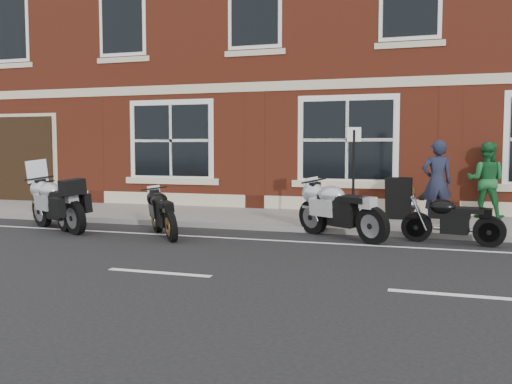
% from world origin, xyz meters
% --- Properties ---
extents(ground, '(80.00, 80.00, 0.00)m').
position_xyz_m(ground, '(0.00, 0.00, 0.00)').
color(ground, black).
rests_on(ground, ground).
extents(sidewalk, '(30.00, 3.00, 0.12)m').
position_xyz_m(sidewalk, '(0.00, 3.00, 0.06)').
color(sidewalk, slate).
rests_on(sidewalk, ground).
extents(kerb, '(30.00, 0.16, 0.12)m').
position_xyz_m(kerb, '(0.00, 1.42, 0.06)').
color(kerb, slate).
rests_on(kerb, ground).
extents(pub_building, '(24.00, 12.00, 12.00)m').
position_xyz_m(pub_building, '(0.00, 10.50, 6.00)').
color(pub_building, maroon).
rests_on(pub_building, ground).
extents(moto_touring_silver, '(2.09, 1.21, 1.51)m').
position_xyz_m(moto_touring_silver, '(-4.04, 0.09, 0.61)').
color(moto_touring_silver, black).
rests_on(moto_touring_silver, ground).
extents(moto_sport_red, '(1.73, 1.31, 0.92)m').
position_xyz_m(moto_sport_red, '(-4.36, 0.42, 0.53)').
color(moto_sport_red, black).
rests_on(moto_sport_red, ground).
extents(moto_sport_black, '(1.32, 1.58, 0.87)m').
position_xyz_m(moto_sport_black, '(-1.45, 0.03, 0.50)').
color(moto_sport_black, black).
rests_on(moto_sport_black, ground).
extents(moto_sport_silver, '(1.97, 1.44, 1.04)m').
position_xyz_m(moto_sport_silver, '(1.96, 0.84, 0.60)').
color(moto_sport_silver, black).
rests_on(moto_sport_silver, ground).
extents(moto_naked_black, '(1.84, 0.45, 0.83)m').
position_xyz_m(moto_naked_black, '(3.99, 0.83, 0.48)').
color(moto_naked_black, black).
rests_on(moto_naked_black, ground).
extents(pedestrian_left, '(0.76, 0.60, 1.82)m').
position_xyz_m(pedestrian_left, '(3.73, 2.81, 1.03)').
color(pedestrian_left, black).
rests_on(pedestrian_left, sidewalk).
extents(pedestrian_right, '(0.97, 0.81, 1.78)m').
position_xyz_m(pedestrian_right, '(4.83, 4.20, 1.01)').
color(pedestrian_right, '#1A5C2B').
rests_on(pedestrian_right, sidewalk).
extents(a_board_sign, '(0.59, 0.41, 0.97)m').
position_xyz_m(a_board_sign, '(2.89, 3.27, 0.61)').
color(a_board_sign, black).
rests_on(a_board_sign, sidewalk).
extents(barrel_planter, '(0.63, 0.63, 0.70)m').
position_xyz_m(barrel_planter, '(2.93, 3.83, 0.47)').
color(barrel_planter, '#423311').
rests_on(barrel_planter, sidewalk).
extents(parking_sign, '(0.28, 0.13, 2.07)m').
position_xyz_m(parking_sign, '(2.10, 1.55, 1.32)').
color(parking_sign, black).
rests_on(parking_sign, sidewalk).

